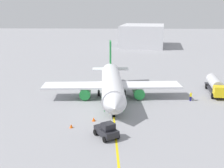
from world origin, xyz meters
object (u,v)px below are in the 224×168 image
(safety_cone_nose, at_px, (71,126))
(safety_cone_wingtip, at_px, (94,119))
(refueling_worker, at_px, (191,97))
(fuel_tanker, at_px, (216,85))
(airplane, at_px, (112,85))
(pushback_tug, at_px, (107,130))

(safety_cone_nose, relative_size, safety_cone_wingtip, 0.92)
(refueling_worker, xyz_separation_m, safety_cone_nose, (13.29, -20.58, -0.53))
(fuel_tanker, xyz_separation_m, safety_cone_nose, (18.46, -26.84, -1.44))
(safety_cone_wingtip, bearing_deg, fuel_tanker, 123.62)
(safety_cone_nose, bearing_deg, safety_cone_wingtip, 130.88)
(refueling_worker, distance_m, safety_cone_nose, 24.51)
(airplane, relative_size, safety_cone_wingtip, 46.16)
(pushback_tug, bearing_deg, refueling_worker, 136.89)
(airplane, xyz_separation_m, refueling_worker, (1.00, 15.08, -1.95))
(fuel_tanker, height_order, refueling_worker, fuel_tanker)
(airplane, relative_size, fuel_tanker, 2.57)
(pushback_tug, bearing_deg, fuel_tanker, 134.93)
(airplane, relative_size, safety_cone_nose, 50.11)
(airplane, height_order, pushback_tug, airplane)
(safety_cone_nose, bearing_deg, airplane, 158.95)
(pushback_tug, bearing_deg, airplane, 179.69)
(pushback_tug, distance_m, safety_cone_wingtip, 6.09)
(refueling_worker, bearing_deg, airplane, -93.81)
(airplane, distance_m, safety_cone_nose, 15.52)
(pushback_tug, height_order, safety_cone_nose, pushback_tug)
(refueling_worker, xyz_separation_m, safety_cone_wingtip, (10.63, -17.51, -0.51))
(safety_cone_wingtip, bearing_deg, pushback_tug, 22.71)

